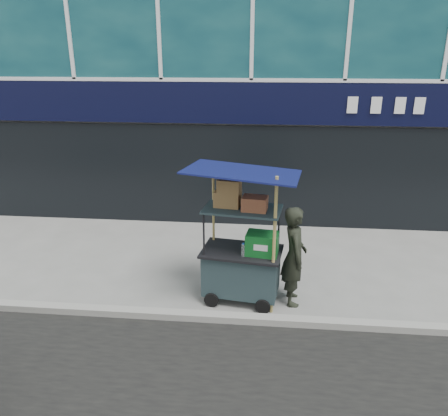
# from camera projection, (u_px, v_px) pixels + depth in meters

# --- Properties ---
(ground) EXTENTS (80.00, 80.00, 0.00)m
(ground) POSITION_uv_depth(u_px,v_px,m) (238.00, 314.00, 7.04)
(ground) COLOR slate
(ground) RESTS_ON ground
(curb) EXTENTS (80.00, 0.18, 0.12)m
(curb) POSITION_uv_depth(u_px,v_px,m) (237.00, 318.00, 6.83)
(curb) COLOR gray
(curb) RESTS_ON ground
(vendor_cart) EXTENTS (1.88, 1.45, 2.34)m
(vendor_cart) POSITION_uv_depth(u_px,v_px,m) (243.00, 255.00, 7.22)
(vendor_cart) COLOR #1B2A2E
(vendor_cart) RESTS_ON ground
(vendor_man) EXTENTS (0.45, 0.65, 1.70)m
(vendor_man) POSITION_uv_depth(u_px,v_px,m) (294.00, 256.00, 7.13)
(vendor_man) COLOR black
(vendor_man) RESTS_ON ground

